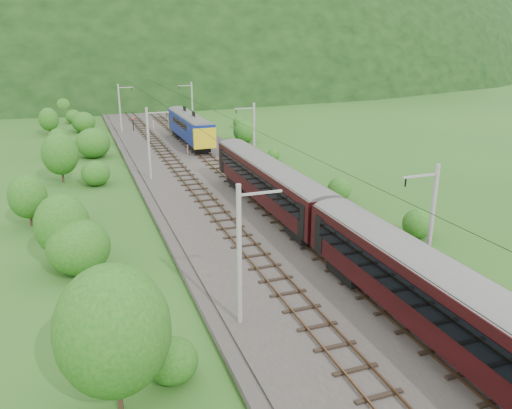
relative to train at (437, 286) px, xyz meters
name	(u,v)px	position (x,y,z in m)	size (l,w,h in m)	color
ground	(338,307)	(-2.40, 5.39, -3.61)	(600.00, 600.00, 0.00)	#245119
railbed	(275,244)	(-2.40, 15.39, -3.46)	(14.00, 220.00, 0.30)	#38332D
track_left	(246,245)	(-4.80, 15.39, -3.24)	(2.40, 220.00, 0.27)	brown
track_right	(303,237)	(0.00, 15.39, -3.24)	(2.40, 220.00, 0.27)	brown
catenary_left	(149,142)	(-8.52, 37.39, 0.89)	(2.54, 192.28, 8.00)	gray
catenary_right	(253,135)	(3.72, 37.39, 0.89)	(2.54, 192.28, 8.00)	gray
overhead_wires	(276,157)	(-2.40, 15.39, 3.49)	(4.83, 198.00, 0.03)	black
mountain_main	(96,70)	(-2.40, 265.39, -3.61)	(504.00, 360.00, 244.00)	black
train	(437,286)	(0.00, 0.00, 0.00)	(3.06, 121.93, 5.32)	black
hazard_post_near	(154,124)	(-2.88, 71.38, -2.60)	(0.15, 0.15, 1.41)	red
hazard_post_far	(188,150)	(-1.96, 48.08, -2.59)	(0.15, 0.15, 1.44)	red
signal	(133,123)	(-6.57, 69.87, -1.99)	(0.25, 0.25, 2.25)	black
vegetation_left	(78,220)	(-16.61, 19.30, -1.05)	(12.17, 144.56, 6.83)	#1A5115
vegetation_right	(404,215)	(8.92, 14.78, -2.21)	(6.44, 105.88, 3.21)	#1A5115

